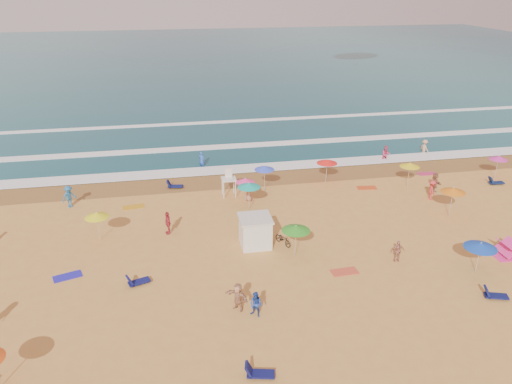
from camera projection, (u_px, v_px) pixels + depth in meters
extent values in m
plane|color=gold|center=(262.00, 247.00, 34.44)|extent=(220.00, 220.00, 0.00)
cube|color=#0C4756|center=(188.00, 60.00, 110.14)|extent=(220.00, 140.00, 0.18)
plane|color=olive|center=(236.00, 180.00, 45.70)|extent=(220.00, 220.00, 0.00)
cube|color=white|center=(232.00, 169.00, 47.92)|extent=(200.00, 2.20, 0.05)
cube|color=white|center=(223.00, 147.00, 54.23)|extent=(200.00, 1.60, 0.05)
cube|color=white|center=(213.00, 122.00, 63.24)|extent=(200.00, 1.20, 0.05)
cube|color=white|center=(255.00, 232.00, 34.28)|extent=(2.00, 2.00, 2.00)
cube|color=silver|center=(255.00, 218.00, 33.86)|extent=(2.20, 2.20, 0.12)
imported|color=black|center=(283.00, 239.00, 34.57)|extent=(1.18, 1.68, 0.84)
cone|color=#3751F8|center=(264.00, 168.00, 42.37)|extent=(1.72, 1.72, 0.35)
cone|color=orange|center=(453.00, 190.00, 37.87)|extent=(1.85, 1.85, 0.35)
cone|color=green|center=(296.00, 228.00, 32.49)|extent=(1.89, 1.89, 0.35)
cone|color=yellow|center=(410.00, 165.00, 43.30)|extent=(1.73, 1.73, 0.35)
cone|color=#1544BA|center=(481.00, 245.00, 30.76)|extent=(2.02, 2.02, 0.35)
cone|color=#15AF9B|center=(249.00, 185.00, 39.13)|extent=(1.83, 1.83, 0.35)
cone|color=#D830A0|center=(499.00, 158.00, 45.25)|extent=(1.66, 1.66, 0.35)
cone|color=red|center=(327.00, 161.00, 44.29)|extent=(1.85, 1.85, 0.35)
cone|color=yellow|center=(97.00, 215.00, 34.45)|extent=(1.68, 1.68, 0.35)
cone|color=#FF3891|center=(245.00, 180.00, 40.57)|extent=(1.57, 1.57, 0.35)
cube|color=#101353|center=(139.00, 282.00, 30.19)|extent=(1.41, 0.96, 0.34)
cube|color=#0F124D|center=(261.00, 374.00, 23.19)|extent=(1.39, 0.84, 0.34)
cube|color=#0F154C|center=(496.00, 296.00, 28.84)|extent=(1.41, 0.94, 0.34)
cube|color=#0E1E49|center=(496.00, 183.00, 44.64)|extent=(1.34, 0.67, 0.34)
cube|color=#0F144B|center=(175.00, 186.00, 43.89)|extent=(1.37, 0.75, 0.34)
cube|color=#251EBC|center=(67.00, 276.00, 31.00)|extent=(1.88, 1.34, 0.03)
cube|color=#C88D16|center=(133.00, 207.00, 40.32)|extent=(1.80, 1.09, 0.03)
cube|color=#CC4A30|center=(344.00, 272.00, 31.50)|extent=(1.74, 0.95, 0.03)
cube|color=#CE4719|center=(367.00, 188.00, 43.96)|extent=(1.78, 1.03, 0.03)
cube|color=green|center=(476.00, 247.00, 34.37)|extent=(1.90, 1.62, 0.03)
cube|color=#BE2C5B|center=(426.00, 174.00, 47.08)|extent=(1.71, 0.89, 0.03)
imported|color=tan|center=(238.00, 297.00, 27.64)|extent=(1.41, 1.49, 1.68)
imported|color=tan|center=(398.00, 251.00, 32.36)|extent=(0.91, 0.44, 1.51)
imported|color=#B46E53|center=(249.00, 192.00, 41.17)|extent=(0.85, 0.95, 1.63)
imported|color=#2266A0|center=(69.00, 197.00, 39.98)|extent=(1.35, 1.27, 1.84)
imported|color=brown|center=(259.00, 231.00, 34.87)|extent=(0.67, 0.62, 1.54)
imported|color=#2652B4|center=(202.00, 160.00, 48.65)|extent=(0.78, 0.76, 1.81)
imported|color=red|center=(432.00, 190.00, 41.42)|extent=(0.82, 1.19, 1.68)
imported|color=tan|center=(425.00, 148.00, 52.21)|extent=(0.87, 1.25, 1.77)
imported|color=#2445A8|center=(256.00, 305.00, 27.13)|extent=(0.93, 0.91, 1.50)
imported|color=#BE2F40|center=(168.00, 223.00, 35.89)|extent=(0.57, 1.06, 1.71)
imported|color=#DC3762|center=(386.00, 154.00, 50.29)|extent=(0.96, 0.80, 1.78)
imported|color=#975F46|center=(435.00, 182.00, 43.01)|extent=(0.69, 1.62, 1.70)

